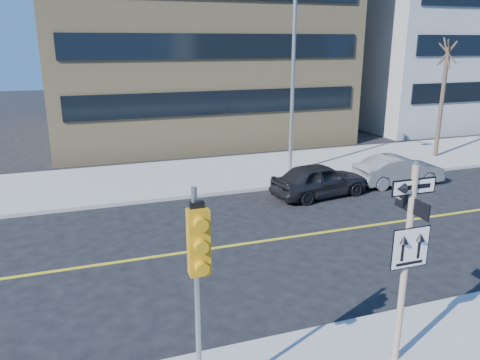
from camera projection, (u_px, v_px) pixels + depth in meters
name	position (u px, v px, depth m)	size (l,w,h in m)	color
ground	(331.00, 302.00, 11.63)	(120.00, 120.00, 0.00)	black
sign_pole	(407.00, 254.00, 8.67)	(0.92, 0.92, 4.06)	beige
traffic_signal	(199.00, 261.00, 7.10)	(0.32, 0.45, 4.00)	gray
parked_car_a	(320.00, 180.00, 19.43)	(4.18, 1.68, 1.43)	black
parked_car_b	(399.00, 170.00, 21.04)	(4.05, 1.41, 1.34)	slate
streetlight_a	(295.00, 75.00, 21.29)	(0.55, 2.25, 8.00)	gray
street_tree_west	(447.00, 56.00, 24.39)	(1.80, 1.80, 6.35)	#3D3024
building_brick	(182.00, 0.00, 32.35)	(18.00, 18.00, 18.00)	tan
building_grey_mid	(445.00, 26.00, 38.80)	(20.00, 16.00, 15.00)	#979A9C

